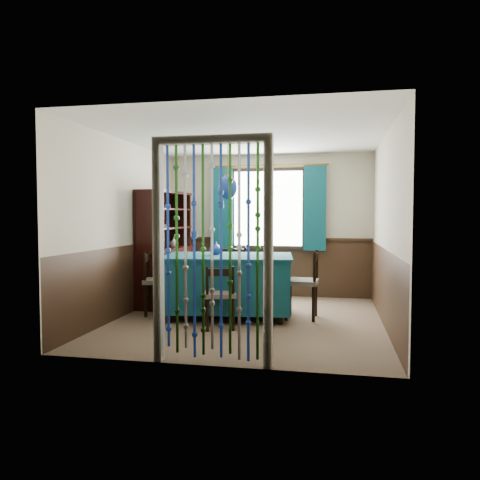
% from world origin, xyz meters
% --- Properties ---
extents(floor, '(4.00, 4.00, 0.00)m').
position_xyz_m(floor, '(0.00, 0.00, 0.00)').
color(floor, brown).
rests_on(floor, ground).
extents(ceiling, '(4.00, 4.00, 0.00)m').
position_xyz_m(ceiling, '(0.00, 0.00, 2.50)').
color(ceiling, silver).
rests_on(ceiling, ground).
extents(wall_back, '(3.60, 0.00, 3.60)m').
position_xyz_m(wall_back, '(0.00, 2.00, 1.25)').
color(wall_back, beige).
rests_on(wall_back, ground).
extents(wall_front, '(3.60, 0.00, 3.60)m').
position_xyz_m(wall_front, '(0.00, -2.00, 1.25)').
color(wall_front, beige).
rests_on(wall_front, ground).
extents(wall_left, '(0.00, 4.00, 4.00)m').
position_xyz_m(wall_left, '(-1.80, 0.00, 1.25)').
color(wall_left, beige).
rests_on(wall_left, ground).
extents(wall_right, '(0.00, 4.00, 4.00)m').
position_xyz_m(wall_right, '(1.80, 0.00, 1.25)').
color(wall_right, beige).
rests_on(wall_right, ground).
extents(wainscot_back, '(3.60, 0.00, 3.60)m').
position_xyz_m(wainscot_back, '(0.00, 1.99, 0.50)').
color(wainscot_back, '#342113').
rests_on(wainscot_back, ground).
extents(wainscot_front, '(3.60, 0.00, 3.60)m').
position_xyz_m(wainscot_front, '(0.00, -1.99, 0.50)').
color(wainscot_front, '#342113').
rests_on(wainscot_front, ground).
extents(wainscot_left, '(0.00, 4.00, 4.00)m').
position_xyz_m(wainscot_left, '(-1.79, 0.00, 0.50)').
color(wainscot_left, '#342113').
rests_on(wainscot_left, ground).
extents(wainscot_right, '(0.00, 4.00, 4.00)m').
position_xyz_m(wainscot_right, '(1.79, 0.00, 0.50)').
color(wainscot_right, '#342113').
rests_on(wainscot_right, ground).
extents(window, '(1.32, 0.12, 1.42)m').
position_xyz_m(window, '(0.00, 1.95, 1.55)').
color(window, black).
rests_on(window, wall_back).
extents(doorway, '(1.16, 0.12, 2.18)m').
position_xyz_m(doorway, '(0.00, -1.94, 1.05)').
color(doorway, silver).
rests_on(doorway, ground).
extents(dining_table, '(1.93, 1.44, 0.87)m').
position_xyz_m(dining_table, '(-0.33, 0.18, 0.49)').
color(dining_table, '#0F434E').
rests_on(dining_table, floor).
extents(chair_near, '(0.50, 0.49, 0.80)m').
position_xyz_m(chair_near, '(-0.27, -0.57, 0.43)').
color(chair_near, black).
rests_on(chair_near, floor).
extents(chair_far, '(0.50, 0.48, 0.93)m').
position_xyz_m(chair_far, '(-0.42, 0.94, 0.49)').
color(chair_far, black).
rests_on(chair_far, floor).
extents(chair_left, '(0.50, 0.52, 0.90)m').
position_xyz_m(chair_left, '(-1.35, 0.11, 0.48)').
color(chair_left, black).
rests_on(chair_left, floor).
extents(chair_right, '(0.46, 0.49, 0.95)m').
position_xyz_m(chair_right, '(0.74, 0.25, 0.50)').
color(chair_right, black).
rests_on(chair_right, floor).
extents(sideboard, '(0.52, 1.40, 1.82)m').
position_xyz_m(sideboard, '(-1.54, 0.94, 0.62)').
color(sideboard, black).
rests_on(sideboard, floor).
extents(pendant_lamp, '(0.27, 0.27, 0.85)m').
position_xyz_m(pendant_lamp, '(-0.33, 0.18, 1.82)').
color(pendant_lamp, olive).
rests_on(pendant_lamp, ceiling).
extents(vase_table, '(0.21, 0.21, 0.17)m').
position_xyz_m(vase_table, '(-0.52, 0.25, 0.95)').
color(vase_table, navy).
rests_on(vase_table, dining_table).
extents(bowl_shelf, '(0.27, 0.27, 0.05)m').
position_xyz_m(bowl_shelf, '(-1.48, 0.67, 1.27)').
color(bowl_shelf, beige).
rests_on(bowl_shelf, sideboard).
extents(vase_sideboard, '(0.18, 0.18, 0.17)m').
position_xyz_m(vase_sideboard, '(-1.48, 1.19, 0.99)').
color(vase_sideboard, beige).
rests_on(vase_sideboard, sideboard).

